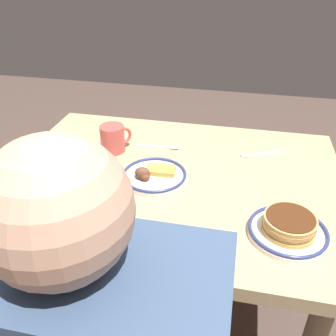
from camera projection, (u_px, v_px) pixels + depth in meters
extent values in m
plane|color=#4C3B34|center=(170.00, 312.00, 1.65)|extent=(6.00, 6.00, 0.00)
cube|color=tan|center=(171.00, 181.00, 1.27)|extent=(1.18, 0.88, 0.05)
cylinder|color=#A0845F|center=(289.00, 221.00, 1.66)|extent=(0.06, 0.06, 0.70)
cylinder|color=#A0845F|center=(91.00, 194.00, 1.84)|extent=(0.06, 0.06, 0.70)
cylinder|color=#A0845F|center=(15.00, 306.00, 1.27)|extent=(0.06, 0.06, 0.70)
cylinder|color=silver|center=(154.00, 177.00, 1.24)|extent=(0.22, 0.22, 0.01)
torus|color=navy|center=(154.00, 174.00, 1.23)|extent=(0.22, 0.22, 0.01)
cube|color=gold|center=(161.00, 170.00, 1.25)|extent=(0.10, 0.07, 0.02)
ellipsoid|color=brown|center=(142.00, 173.00, 1.21)|extent=(0.05, 0.04, 0.04)
ellipsoid|color=brown|center=(143.00, 175.00, 1.21)|extent=(0.04, 0.03, 0.03)
ellipsoid|color=brown|center=(145.00, 177.00, 1.20)|extent=(0.03, 0.03, 0.03)
ellipsoid|color=brown|center=(142.00, 174.00, 1.21)|extent=(0.04, 0.03, 0.03)
ellipsoid|color=brown|center=(143.00, 174.00, 1.21)|extent=(0.05, 0.04, 0.04)
cylinder|color=white|center=(287.00, 233.00, 1.00)|extent=(0.22, 0.22, 0.01)
torus|color=navy|center=(288.00, 230.00, 0.99)|extent=(0.22, 0.22, 0.01)
cylinder|color=gold|center=(288.00, 230.00, 0.99)|extent=(0.14, 0.14, 0.01)
cylinder|color=tan|center=(289.00, 226.00, 0.99)|extent=(0.14, 0.14, 0.01)
cylinder|color=#D6994B|center=(290.00, 223.00, 0.98)|extent=(0.14, 0.14, 0.01)
cylinder|color=tan|center=(290.00, 219.00, 0.97)|extent=(0.14, 0.14, 0.01)
cylinder|color=#4C2814|center=(291.00, 217.00, 0.97)|extent=(0.13, 0.13, 0.00)
cylinder|color=#BF4C47|center=(113.00, 139.00, 1.39)|extent=(0.09, 0.09, 0.10)
torus|color=#BF4C47|center=(123.00, 136.00, 1.41)|extent=(0.06, 0.06, 0.07)
cylinder|color=brown|center=(112.00, 131.00, 1.37)|extent=(0.08, 0.08, 0.01)
cube|color=white|center=(61.00, 187.00, 1.20)|extent=(0.16, 0.15, 0.00)
cube|color=silver|center=(264.00, 153.00, 1.39)|extent=(0.17, 0.09, 0.01)
cube|color=silver|center=(244.00, 155.00, 1.38)|extent=(0.03, 0.02, 0.00)
cube|color=silver|center=(245.00, 155.00, 1.37)|extent=(0.03, 0.02, 0.00)
cube|color=silver|center=(245.00, 156.00, 1.37)|extent=(0.03, 0.02, 0.00)
cube|color=silver|center=(246.00, 157.00, 1.36)|extent=(0.03, 0.02, 0.00)
cube|color=silver|center=(67.00, 142.00, 1.47)|extent=(0.17, 0.07, 0.01)
cube|color=silver|center=(54.00, 136.00, 1.51)|extent=(0.03, 0.01, 0.00)
cube|color=silver|center=(53.00, 137.00, 1.51)|extent=(0.03, 0.01, 0.00)
cube|color=silver|center=(52.00, 137.00, 1.50)|extent=(0.03, 0.01, 0.00)
cube|color=silver|center=(51.00, 138.00, 1.50)|extent=(0.03, 0.01, 0.00)
cube|color=silver|center=(154.00, 147.00, 1.44)|extent=(0.17, 0.02, 0.01)
ellipsoid|color=silver|center=(174.00, 148.00, 1.42)|extent=(0.04, 0.03, 0.01)
sphere|color=tan|center=(57.00, 211.00, 0.45)|extent=(0.20, 0.20, 0.20)
cylinder|color=#E2AD7A|center=(154.00, 297.00, 0.78)|extent=(0.08, 0.08, 0.26)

